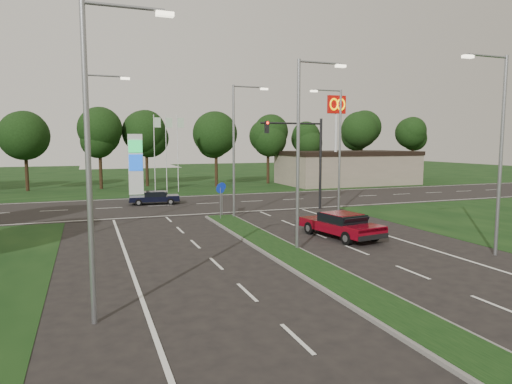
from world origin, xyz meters
name	(u,v)px	position (x,y,z in m)	size (l,w,h in m)	color
ground	(350,290)	(0.00, 0.00, 0.00)	(160.00, 160.00, 0.00)	black
verge_far	(149,178)	(0.00, 55.00, 0.00)	(160.00, 50.00, 0.02)	black
cross_road	(196,204)	(0.00, 24.00, 0.00)	(160.00, 12.00, 0.02)	black
median_kerb	(300,261)	(0.00, 4.00, 0.06)	(2.00, 26.00, 0.12)	slate
commercial_building	(347,168)	(22.00, 36.00, 2.00)	(16.00, 9.00, 4.00)	gray
streetlight_median_near	(302,145)	(1.00, 6.00, 5.08)	(2.53, 0.22, 9.00)	gray
streetlight_median_far	(236,144)	(1.00, 16.00, 5.08)	(2.53, 0.22, 9.00)	gray
streetlight_left_near	(95,146)	(-8.30, 0.00, 5.08)	(2.53, 0.22, 9.00)	gray
streetlight_left_far	(90,144)	(-8.30, 14.00, 5.08)	(2.53, 0.22, 9.00)	gray
streetlight_right_far	(337,144)	(8.80, 16.00, 5.08)	(2.53, 0.22, 9.00)	gray
streetlight_right_near	(498,145)	(8.80, 2.00, 5.08)	(2.53, 0.22, 9.00)	gray
traffic_signal	(305,149)	(7.19, 18.00, 4.65)	(5.10, 0.42, 7.00)	black
median_signs	(221,193)	(0.00, 16.40, 1.71)	(1.16, 1.76, 2.38)	gray
gas_pylon	(138,162)	(-3.79, 33.05, 3.20)	(5.80, 1.26, 8.00)	silver
mcdonalds_sign	(336,117)	(18.00, 31.97, 7.99)	(2.20, 0.47, 10.40)	silver
treeline_far	(165,128)	(0.10, 39.93, 6.83)	(6.00, 6.00, 9.90)	black
red_sedan	(341,224)	(4.34, 7.88, 0.73)	(2.81, 5.22, 1.36)	maroon
navy_sedan	(155,197)	(-3.30, 25.00, 0.59)	(4.19, 2.11, 1.11)	black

